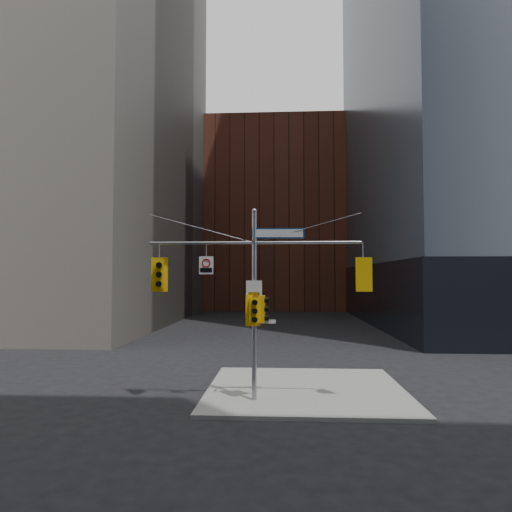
# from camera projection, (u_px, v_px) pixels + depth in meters

# --- Properties ---
(ground) EXTENTS (160.00, 160.00, 0.00)m
(ground) POSITION_uv_depth(u_px,v_px,m) (251.00, 421.00, 14.90)
(ground) COLOR black
(ground) RESTS_ON ground
(sidewalk_corner) EXTENTS (8.00, 8.00, 0.15)m
(sidewalk_corner) POSITION_uv_depth(u_px,v_px,m) (306.00, 389.00, 18.78)
(sidewalk_corner) COLOR gray
(sidewalk_corner) RESTS_ON ground
(brick_midrise) EXTENTS (26.00, 20.00, 28.00)m
(brick_midrise) POSITION_uv_depth(u_px,v_px,m) (275.00, 220.00, 73.40)
(brick_midrise) COLOR brown
(brick_midrise) RESTS_ON ground
(signal_assembly) EXTENTS (8.00, 0.80, 7.30)m
(signal_assembly) POSITION_uv_depth(u_px,v_px,m) (254.00, 285.00, 17.10)
(signal_assembly) COLOR gray
(signal_assembly) RESTS_ON ground
(traffic_light_west_arm) EXTENTS (0.62, 0.56, 1.32)m
(traffic_light_west_arm) POSITION_uv_depth(u_px,v_px,m) (159.00, 275.00, 17.33)
(traffic_light_west_arm) COLOR yellow
(traffic_light_west_arm) RESTS_ON ground
(traffic_light_east_arm) EXTENTS (0.60, 0.47, 1.26)m
(traffic_light_east_arm) POSITION_uv_depth(u_px,v_px,m) (363.00, 274.00, 16.89)
(traffic_light_east_arm) COLOR yellow
(traffic_light_east_arm) RESTS_ON ground
(traffic_light_pole_side) EXTENTS (0.41, 0.35, 1.01)m
(traffic_light_pole_side) POSITION_uv_depth(u_px,v_px,m) (263.00, 309.00, 17.04)
(traffic_light_pole_side) COLOR yellow
(traffic_light_pole_side) RESTS_ON ground
(traffic_light_pole_front) EXTENTS (0.55, 0.51, 1.16)m
(traffic_light_pole_front) POSITION_uv_depth(u_px,v_px,m) (254.00, 311.00, 16.78)
(traffic_light_pole_front) COLOR yellow
(traffic_light_pole_front) RESTS_ON ground
(street_sign_blade) EXTENTS (1.98, 0.15, 0.39)m
(street_sign_blade) POSITION_uv_depth(u_px,v_px,m) (278.00, 233.00, 17.14)
(street_sign_blade) COLOR navy
(street_sign_blade) RESTS_ON ground
(regulatory_sign_arm) EXTENTS (0.54, 0.07, 0.68)m
(regulatory_sign_arm) POSITION_uv_depth(u_px,v_px,m) (206.00, 265.00, 17.21)
(regulatory_sign_arm) COLOR silver
(regulatory_sign_arm) RESTS_ON ground
(regulatory_sign_pole) EXTENTS (0.60, 0.06, 0.78)m
(regulatory_sign_pole) POSITION_uv_depth(u_px,v_px,m) (254.00, 292.00, 16.97)
(regulatory_sign_pole) COLOR silver
(regulatory_sign_pole) RESTS_ON ground
(street_blade_ew) EXTENTS (0.71, 0.11, 0.14)m
(street_blade_ew) POSITION_uv_depth(u_px,v_px,m) (266.00, 322.00, 17.01)
(street_blade_ew) COLOR silver
(street_blade_ew) RESTS_ON ground
(street_blade_ns) EXTENTS (0.10, 0.83, 0.17)m
(street_blade_ns) POSITION_uv_depth(u_px,v_px,m) (255.00, 330.00, 17.47)
(street_blade_ns) COLOR #145926
(street_blade_ns) RESTS_ON ground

